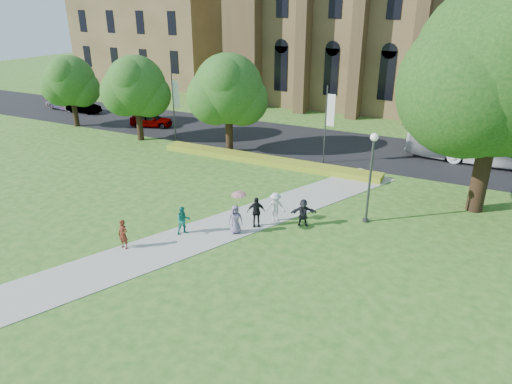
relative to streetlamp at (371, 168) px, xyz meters
The scene contains 23 objects.
ground 10.46m from the streetlamp, 139.09° to the right, with size 160.00×160.00×0.00m, color #295C1B.
road 15.79m from the streetlamp, 119.05° to the left, with size 160.00×10.00×0.02m, color black.
footpath 9.86m from the streetlamp, 143.75° to the right, with size 3.20×30.00×0.04m, color #B2B2A8.
flower_hedge 12.02m from the streetlamp, 144.81° to the left, with size 18.00×1.40×0.45m, color gold.
building_west 54.93m from the streetlamp, 139.46° to the left, with size 22.00×14.00×18.30m.
streetlamp is the anchor object (origin of this frame).
large_tree 8.73m from the streetlamp, 39.29° to the left, with size 9.60×9.60×13.20m.
street_tree_0 23.77m from the streetlamp, 161.57° to the left, with size 5.20×5.20×7.50m.
street_tree_1 15.81m from the streetlamp, 149.35° to the left, with size 5.60×5.60×8.05m.
street_tree_2 32.65m from the streetlamp, 164.90° to the left, with size 4.80×4.80×6.95m.
banner_pole_0 10.23m from the streetlamp, 121.76° to the left, with size 0.70×0.10×6.00m.
banner_pole_1 21.25m from the streetlamp, 155.83° to the left, with size 0.70×0.10×6.00m.
tour_coach 15.55m from the streetlamp, 66.78° to the left, with size 2.92×12.46×3.47m, color white.
car_0 27.23m from the streetlamp, 154.70° to the left, with size 1.66×4.14×1.41m, color gray.
car_1 37.83m from the streetlamp, 159.46° to the left, with size 1.42×4.08×1.35m, color gray.
car_2 41.13m from the streetlamp, 160.50° to the left, with size 2.10×5.18×1.50m, color gray.
pedestrian_0 13.64m from the streetlamp, 140.21° to the right, with size 0.57×0.37×1.56m, color #5A2214.
pedestrian_1 10.64m from the streetlamp, 144.92° to the right, with size 0.77×0.60×1.59m, color #187967.
pedestrian_2 5.73m from the streetlamp, 153.50° to the right, with size 1.13×0.65×1.75m, color silver.
pedestrian_3 6.78m from the streetlamp, 147.75° to the right, with size 1.03×0.43×1.75m, color black.
pedestrian_4 7.95m from the streetlamp, 142.54° to the right, with size 0.79×0.52×1.62m, color slate.
pedestrian_5 4.46m from the streetlamp, 145.76° to the right, with size 1.45×0.46×1.56m, color black.
parasol 7.48m from the streetlamp, 142.31° to the right, with size 0.82×0.82×0.72m, color #C289A1.
Camera 1 is at (12.30, -17.38, 11.74)m, focal length 32.00 mm.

